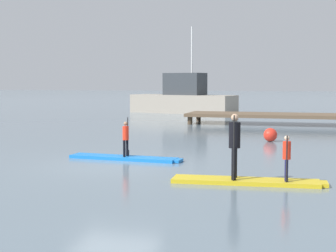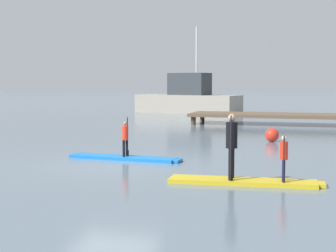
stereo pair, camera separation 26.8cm
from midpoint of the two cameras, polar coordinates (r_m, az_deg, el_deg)
name	(u,v)px [view 1 (the left image)]	position (r m, az deg, el deg)	size (l,w,h in m)	color
ground_plane	(114,166)	(15.78, -6.23, -4.26)	(240.00, 240.00, 0.00)	slate
paddleboard_near	(125,158)	(17.00, -5.02, -3.42)	(3.73, 0.95, 0.10)	blue
paddler_child_solo	(126,137)	(16.92, -4.98, -1.17)	(0.21, 0.39, 1.23)	black
paddleboard_far	(248,181)	(13.17, 7.98, -5.87)	(3.76, 1.00, 0.10)	gold
paddler_adult	(235,142)	(13.04, 6.53, -1.68)	(0.30, 0.50, 1.59)	black
paddler_child_front	(287,155)	(13.03, 11.98, -3.10)	(0.20, 0.39, 1.11)	#19194C
fishing_boat_green_midground	(183,99)	(41.40, 1.47, 2.88)	(8.67, 4.61, 6.61)	#9E9384
floating_dock	(304,116)	(31.04, 14.14, 1.06)	(13.32, 2.97, 0.62)	brown
mooring_buoy_near	(270,135)	(22.27, 10.54, -0.93)	(0.56, 0.56, 0.56)	red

